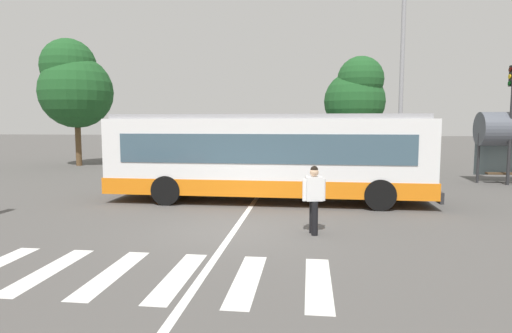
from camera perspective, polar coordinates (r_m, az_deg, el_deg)
The scene contains 13 objects.
ground_plane at distance 11.38m, azimuth -3.23°, elevation -8.34°, with size 160.00×160.00×0.00m, color #514F4C.
city_transit_bus at distance 15.21m, azimuth 1.51°, elevation 1.33°, with size 11.20×2.70×3.06m.
pedestrian_crossing_street at distance 10.85m, azimuth 7.64°, elevation -3.86°, with size 0.57×0.40×1.72m.
parked_car_silver at distance 26.78m, azimuth -3.00°, elevation 1.53°, with size 1.98×4.56×1.35m.
parked_car_charcoal at distance 26.36m, azimuth 2.45°, elevation 1.46°, with size 1.92×4.52×1.35m.
parked_car_teal at distance 26.43m, azimuth 8.26°, elevation 1.42°, with size 1.98×4.55×1.35m.
parked_car_champagne at distance 26.55m, azimuth 14.55°, elevation 1.31°, with size 1.95×4.54×1.35m.
traffic_light_far_corner at distance 22.16m, azimuth 30.64°, elevation 6.85°, with size 0.33×0.32×5.25m.
twin_arm_street_lamp at distance 22.17m, azimuth 18.69°, elevation 12.71°, with size 5.13×0.32×8.94m.
background_tree_left at distance 30.11m, azimuth -22.86°, elevation 9.93°, with size 4.56×4.56×8.00m.
background_tree_right at distance 30.57m, azimuth 13.08°, elevation 9.14°, with size 4.14×4.14×7.19m.
crosswalk_painted_stripes at distance 8.42m, azimuth -14.43°, elevation -13.65°, with size 6.76×2.61×0.01m.
lane_center_line at distance 13.29m, azimuth -1.35°, elevation -6.25°, with size 0.16×24.00×0.01m, color silver.
Camera 1 is at (1.98, -10.85, 2.79)m, focal length 30.36 mm.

